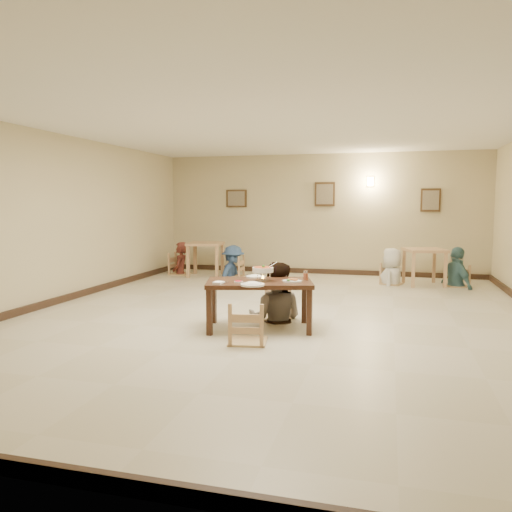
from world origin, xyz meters
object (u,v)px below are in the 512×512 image
(main_diner, at_px, (276,262))
(drink_glass, at_px, (306,276))
(chair_near, at_px, (248,304))
(bg_chair_rr, at_px, (457,266))
(bg_chair_lr, at_px, (233,257))
(bg_diner_d, at_px, (458,247))
(bg_chair_rl, at_px, (392,264))
(curry_warmer, at_px, (263,270))
(bg_diner_b, at_px, (233,245))
(bg_table_left, at_px, (206,248))
(bg_diner_a, at_px, (180,242))
(bg_chair_ll, at_px, (180,254))
(bg_diner_c, at_px, (393,248))
(main_table, at_px, (259,286))
(chair_far, at_px, (277,287))
(bg_table_right, at_px, (424,255))

(main_diner, bearing_deg, drink_glass, 141.44)
(chair_near, distance_m, bg_chair_rr, 6.19)
(bg_chair_lr, xyz_separation_m, bg_diner_d, (5.05, -0.08, 0.36))
(chair_near, relative_size, bg_chair_lr, 1.03)
(bg_chair_rl, height_order, bg_diner_d, bg_diner_d)
(chair_near, height_order, bg_chair_rr, chair_near)
(curry_warmer, distance_m, bg_diner_b, 5.07)
(bg_chair_lr, distance_m, bg_chair_rr, 5.05)
(bg_table_left, distance_m, bg_diner_a, 0.72)
(bg_table_left, bearing_deg, main_diner, -56.78)
(bg_chair_ll, distance_m, bg_chair_rl, 5.11)
(bg_table_left, bearing_deg, bg_diner_c, -1.71)
(main_table, bearing_deg, bg_chair_lr, 96.73)
(bg_diner_c, bearing_deg, bg_chair_rl, 180.00)
(chair_far, height_order, bg_diner_c, bg_diner_c)
(main_diner, bearing_deg, bg_chair_lr, -67.21)
(main_table, height_order, curry_warmer, curry_warmer)
(chair_near, bearing_deg, bg_chair_ll, -68.55)
(curry_warmer, bearing_deg, chair_near, -91.01)
(bg_diner_b, xyz_separation_m, bg_diner_d, (5.05, -0.08, 0.08))
(bg_diner_a, bearing_deg, drink_glass, 31.19)
(drink_glass, height_order, bg_chair_rr, bg_chair_rr)
(curry_warmer, relative_size, bg_chair_lr, 0.34)
(bg_chair_rl, xyz_separation_m, bg_diner_a, (-5.11, 0.19, 0.37))
(bg_diner_b, bearing_deg, bg_chair_rl, -82.19)
(bg_table_left, bearing_deg, bg_chair_rl, -1.71)
(bg_table_left, relative_size, bg_diner_c, 0.58)
(curry_warmer, distance_m, drink_glass, 0.62)
(bg_chair_rr, distance_m, bg_diner_b, 5.06)
(bg_chair_rr, height_order, bg_diner_a, bg_diner_a)
(chair_near, distance_m, bg_table_right, 5.88)
(bg_chair_lr, height_order, bg_diner_b, bg_diner_b)
(main_table, distance_m, bg_table_right, 5.25)
(bg_chair_lr, height_order, bg_chair_rr, bg_chair_lr)
(main_table, bearing_deg, bg_table_left, 103.73)
(bg_diner_a, height_order, bg_diner_b, bg_diner_a)
(drink_glass, relative_size, bg_chair_rr, 0.15)
(chair_near, relative_size, bg_chair_rl, 1.14)
(chair_far, relative_size, bg_chair_rr, 1.09)
(main_table, height_order, main_diner, main_diner)
(bg_chair_ll, bearing_deg, bg_diner_c, -92.25)
(bg_diner_c, bearing_deg, bg_table_left, -79.84)
(drink_glass, height_order, bg_diner_b, bg_diner_b)
(main_table, xyz_separation_m, drink_glass, (0.62, 0.22, 0.14))
(bg_chair_ll, relative_size, bg_diner_a, 0.63)
(bg_table_right, relative_size, bg_chair_ll, 0.95)
(bg_diner_b, bearing_deg, curry_warmer, -147.67)
(bg_chair_rl, bearing_deg, bg_diner_a, 108.03)
(bg_table_left, relative_size, bg_chair_lr, 0.95)
(chair_near, relative_size, bg_table_left, 1.09)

